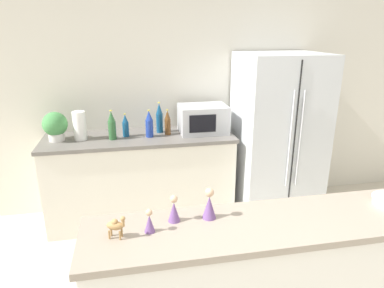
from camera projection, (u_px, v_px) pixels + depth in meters
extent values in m
cube|color=silver|center=(181.00, 93.00, 3.69)|extent=(8.00, 0.06, 2.55)
cube|color=silver|center=(141.00, 179.00, 3.56)|extent=(1.85, 0.60, 0.88)
cube|color=#66605B|center=(139.00, 138.00, 3.42)|extent=(1.88, 0.63, 0.03)
cube|color=silver|center=(277.00, 136.00, 3.60)|extent=(0.83, 0.74, 1.71)
cube|color=black|center=(294.00, 148.00, 3.26)|extent=(0.01, 0.01, 1.64)
cylinder|color=#B2B5BA|center=(290.00, 140.00, 3.21)|extent=(0.02, 0.02, 0.94)
cylinder|color=#B2B5BA|center=(300.00, 140.00, 3.22)|extent=(0.02, 0.02, 0.94)
cube|color=gray|center=(284.00, 223.00, 1.73)|extent=(2.02, 0.44, 0.04)
cylinder|color=silver|center=(57.00, 137.00, 3.26)|extent=(0.14, 0.14, 0.08)
sphere|color=#478E4C|center=(55.00, 124.00, 3.22)|extent=(0.23, 0.23, 0.23)
cylinder|color=white|center=(80.00, 126.00, 3.26)|extent=(0.12, 0.12, 0.28)
cube|color=#B2B5BA|center=(203.00, 119.00, 3.50)|extent=(0.48, 0.36, 0.28)
cube|color=black|center=(203.00, 124.00, 3.32)|extent=(0.26, 0.01, 0.17)
cylinder|color=#2D6033|center=(112.00, 130.00, 3.29)|extent=(0.07, 0.07, 0.18)
cone|color=#2D6033|center=(111.00, 116.00, 3.24)|extent=(0.07, 0.07, 0.10)
cylinder|color=gold|center=(111.00, 111.00, 3.22)|extent=(0.03, 0.03, 0.01)
cylinder|color=brown|center=(168.00, 127.00, 3.44)|extent=(0.06, 0.06, 0.16)
cone|color=brown|center=(167.00, 115.00, 3.40)|extent=(0.06, 0.06, 0.09)
cylinder|color=gold|center=(167.00, 110.00, 3.39)|extent=(0.02, 0.02, 0.01)
cylinder|color=navy|center=(149.00, 129.00, 3.36)|extent=(0.08, 0.08, 0.17)
cone|color=navy|center=(149.00, 116.00, 3.32)|extent=(0.07, 0.07, 0.09)
cylinder|color=gold|center=(149.00, 110.00, 3.30)|extent=(0.03, 0.03, 0.01)
cylinder|color=navy|center=(126.00, 129.00, 3.38)|extent=(0.06, 0.06, 0.14)
cone|color=navy|center=(125.00, 118.00, 3.34)|extent=(0.06, 0.06, 0.08)
cylinder|color=gold|center=(125.00, 114.00, 3.33)|extent=(0.02, 0.02, 0.01)
cylinder|color=navy|center=(160.00, 123.00, 3.51)|extent=(0.07, 0.07, 0.20)
cone|color=navy|center=(159.00, 108.00, 3.46)|extent=(0.07, 0.07, 0.11)
cylinder|color=gold|center=(159.00, 103.00, 3.44)|extent=(0.02, 0.02, 0.01)
ellipsoid|color=#A87F4C|center=(115.00, 226.00, 1.55)|extent=(0.09, 0.06, 0.04)
sphere|color=#A87F4C|center=(115.00, 222.00, 1.55)|extent=(0.03, 0.03, 0.03)
cylinder|color=#A87F4C|center=(123.00, 222.00, 1.54)|extent=(0.01, 0.01, 0.04)
sphere|color=#A87F4C|center=(123.00, 219.00, 1.53)|extent=(0.02, 0.02, 0.02)
cylinder|color=#A87F4C|center=(122.00, 233.00, 1.57)|extent=(0.01, 0.01, 0.04)
cylinder|color=#A87F4C|center=(120.00, 236.00, 1.55)|extent=(0.01, 0.01, 0.04)
cylinder|color=#A87F4C|center=(111.00, 232.00, 1.58)|extent=(0.01, 0.01, 0.04)
cylinder|color=#A87F4C|center=(109.00, 235.00, 1.56)|extent=(0.01, 0.01, 0.04)
cone|color=#6B4784|center=(150.00, 224.00, 1.61)|extent=(0.05, 0.05, 0.09)
sphere|color=tan|center=(149.00, 212.00, 1.59)|extent=(0.03, 0.03, 0.03)
cone|color=#6B4784|center=(174.00, 212.00, 1.69)|extent=(0.06, 0.06, 0.10)
sphere|color=tan|center=(174.00, 199.00, 1.67)|extent=(0.04, 0.04, 0.04)
cone|color=#6B4784|center=(209.00, 207.00, 1.72)|extent=(0.07, 0.07, 0.12)
sphere|color=tan|center=(209.00, 192.00, 1.69)|extent=(0.04, 0.04, 0.04)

